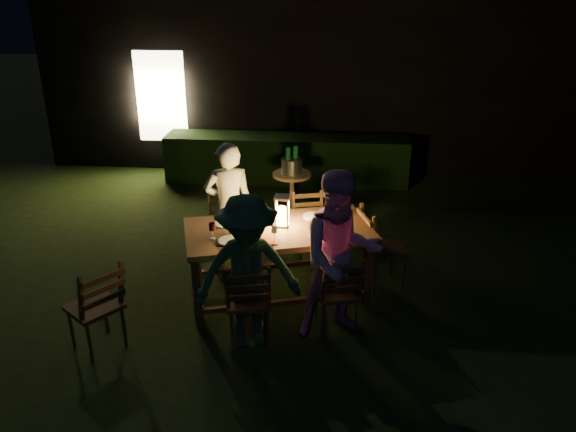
# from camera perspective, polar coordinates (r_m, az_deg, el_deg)

# --- Properties ---
(garden_envelope) EXTENTS (40.00, 40.00, 3.20)m
(garden_envelope) POSITION_cam_1_polar(r_m,az_deg,el_deg) (11.93, 3.35, 14.66)
(garden_envelope) COLOR black
(garden_envelope) RESTS_ON ground
(dining_table) EXTENTS (2.20, 1.53, 0.83)m
(dining_table) POSITION_cam_1_polar(r_m,az_deg,el_deg) (6.11, -0.97, -1.94)
(dining_table) COLOR #463217
(dining_table) RESTS_ON ground
(chair_near_left) EXTENTS (0.51, 0.53, 0.95)m
(chair_near_left) POSITION_cam_1_polar(r_m,az_deg,el_deg) (5.61, -4.04, -9.93)
(chair_near_left) COLOR #463217
(chair_near_left) RESTS_ON ground
(chair_near_right) EXTENTS (0.51, 0.53, 0.91)m
(chair_near_right) POSITION_cam_1_polar(r_m,az_deg,el_deg) (5.77, 4.97, -9.02)
(chair_near_right) COLOR #463217
(chair_near_right) RESTS_ON ground
(chair_far_left) EXTENTS (0.60, 0.62, 1.03)m
(chair_far_left) POSITION_cam_1_polar(r_m,az_deg,el_deg) (6.93, -5.82, -2.89)
(chair_far_left) COLOR #463217
(chair_far_left) RESTS_ON ground
(chair_far_right) EXTENTS (0.50, 0.52, 0.89)m
(chair_far_right) POSITION_cam_1_polar(r_m,az_deg,el_deg) (7.10, 2.26, -2.49)
(chair_far_right) COLOR #463217
(chair_far_right) RESTS_ON ground
(chair_end) EXTENTS (0.59, 0.57, 1.00)m
(chair_end) POSITION_cam_1_polar(r_m,az_deg,el_deg) (6.62, 9.60, -4.51)
(chair_end) COLOR #463217
(chair_end) RESTS_ON ground
(chair_spare) EXTENTS (0.65, 0.64, 0.99)m
(chair_spare) POSITION_cam_1_polar(r_m,az_deg,el_deg) (5.76, -18.78, -10.09)
(chair_spare) COLOR #463217
(chair_spare) RESTS_ON ground
(person_house_side) EXTENTS (0.67, 0.53, 1.59)m
(person_house_side) POSITION_cam_1_polar(r_m,az_deg,el_deg) (6.78, -6.02, 0.97)
(person_house_side) COLOR white
(person_house_side) RESTS_ON ground
(person_opp_right) EXTENTS (0.99, 0.87, 1.72)m
(person_opp_right) POSITION_cam_1_polar(r_m,az_deg,el_deg) (5.44, 5.33, -4.07)
(person_opp_right) COLOR #DC97D0
(person_opp_right) RESTS_ON ground
(person_opp_left) EXTENTS (1.13, 0.85, 1.56)m
(person_opp_left) POSITION_cam_1_polar(r_m,az_deg,el_deg) (5.31, -4.09, -5.76)
(person_opp_left) COLOR #2F5E39
(person_opp_left) RESTS_ON ground
(lantern) EXTENTS (0.16, 0.16, 0.35)m
(lantern) POSITION_cam_1_polar(r_m,az_deg,el_deg) (6.06, -0.61, 0.35)
(lantern) COLOR white
(lantern) RESTS_ON dining_table
(plate_far_left) EXTENTS (0.25, 0.25, 0.01)m
(plate_far_left) POSITION_cam_1_polar(r_m,az_deg,el_deg) (6.20, -6.35, -0.77)
(plate_far_left) COLOR white
(plate_far_left) RESTS_ON dining_table
(plate_near_left) EXTENTS (0.25, 0.25, 0.01)m
(plate_near_left) POSITION_cam_1_polar(r_m,az_deg,el_deg) (5.80, -5.91, -2.51)
(plate_near_left) COLOR white
(plate_near_left) RESTS_ON dining_table
(plate_far_right) EXTENTS (0.25, 0.25, 0.01)m
(plate_far_right) POSITION_cam_1_polar(r_m,az_deg,el_deg) (6.36, 2.64, -0.03)
(plate_far_right) COLOR white
(plate_far_right) RESTS_ON dining_table
(plate_near_right) EXTENTS (0.25, 0.25, 0.01)m
(plate_near_right) POSITION_cam_1_polar(r_m,az_deg,el_deg) (5.97, 3.68, -1.67)
(plate_near_right) COLOR white
(plate_near_right) RESTS_ON dining_table
(wineglass_a) EXTENTS (0.06, 0.06, 0.18)m
(wineglass_a) POSITION_cam_1_polar(r_m,az_deg,el_deg) (6.25, -4.16, 0.31)
(wineglass_a) COLOR #59070F
(wineglass_a) RESTS_ON dining_table
(wineglass_b) EXTENTS (0.06, 0.06, 0.18)m
(wineglass_b) POSITION_cam_1_polar(r_m,az_deg,el_deg) (5.85, -7.70, -1.52)
(wineglass_b) COLOR #59070F
(wineglass_b) RESTS_ON dining_table
(wineglass_c) EXTENTS (0.06, 0.06, 0.18)m
(wineglass_c) POSITION_cam_1_polar(r_m,az_deg,el_deg) (5.85, 2.43, -1.32)
(wineglass_c) COLOR #59070F
(wineglass_c) RESTS_ON dining_table
(wineglass_d) EXTENTS (0.06, 0.06, 0.18)m
(wineglass_d) POSITION_cam_1_polar(r_m,az_deg,el_deg) (6.33, 4.24, 0.62)
(wineglass_d) COLOR #59070F
(wineglass_d) RESTS_ON dining_table
(wineglass_e) EXTENTS (0.06, 0.06, 0.18)m
(wineglass_e) POSITION_cam_1_polar(r_m,az_deg,el_deg) (5.75, -1.39, -1.74)
(wineglass_e) COLOR silver
(wineglass_e) RESTS_ON dining_table
(bottle_table) EXTENTS (0.07, 0.07, 0.28)m
(bottle_table) POSITION_cam_1_polar(r_m,az_deg,el_deg) (5.98, -3.33, -0.22)
(bottle_table) COLOR #0F471E
(bottle_table) RESTS_ON dining_table
(napkin_left) EXTENTS (0.18, 0.14, 0.01)m
(napkin_left) POSITION_cam_1_polar(r_m,az_deg,el_deg) (5.76, -1.84, -2.60)
(napkin_left) COLOR red
(napkin_left) RESTS_ON dining_table
(napkin_right) EXTENTS (0.18, 0.14, 0.01)m
(napkin_right) POSITION_cam_1_polar(r_m,az_deg,el_deg) (5.92, 4.81, -1.91)
(napkin_right) COLOR red
(napkin_right) RESTS_ON dining_table
(phone) EXTENTS (0.14, 0.07, 0.01)m
(phone) POSITION_cam_1_polar(r_m,az_deg,el_deg) (5.73, -6.52, -2.94)
(phone) COLOR black
(phone) RESTS_ON dining_table
(side_table) EXTENTS (0.55, 0.55, 0.75)m
(side_table) POSITION_cam_1_polar(r_m,az_deg,el_deg) (8.08, 0.39, 3.78)
(side_table) COLOR olive
(side_table) RESTS_ON ground
(ice_bucket) EXTENTS (0.30, 0.30, 0.22)m
(ice_bucket) POSITION_cam_1_polar(r_m,az_deg,el_deg) (8.01, 0.40, 5.11)
(ice_bucket) COLOR #A5A8AD
(ice_bucket) RESTS_ON side_table
(bottle_bucket_a) EXTENTS (0.07, 0.07, 0.32)m
(bottle_bucket_a) POSITION_cam_1_polar(r_m,az_deg,el_deg) (7.97, 0.02, 5.38)
(bottle_bucket_a) COLOR #0F471E
(bottle_bucket_a) RESTS_ON side_table
(bottle_bucket_b) EXTENTS (0.07, 0.07, 0.32)m
(bottle_bucket_b) POSITION_cam_1_polar(r_m,az_deg,el_deg) (8.03, 0.78, 5.53)
(bottle_bucket_b) COLOR #0F471E
(bottle_bucket_b) RESTS_ON side_table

